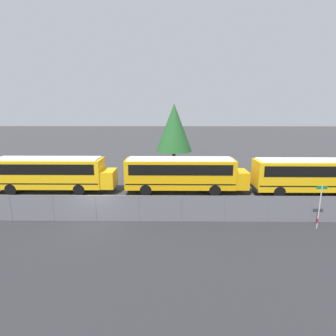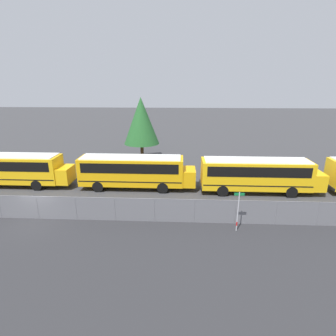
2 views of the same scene
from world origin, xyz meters
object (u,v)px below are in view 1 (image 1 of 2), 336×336
Objects in this scene: school_bus_4 at (183,172)px; school_bus_5 at (313,174)px; tree_1 at (174,128)px; school_bus_3 at (51,172)px; street_sign at (320,206)px.

school_bus_4 is 11.90m from school_bus_5.
tree_1 reaches higher than school_bus_5.
school_bus_3 reaches higher than street_sign.
tree_1 is (-9.32, 17.95, 3.77)m from street_sign.
tree_1 reaches higher than school_bus_4.
school_bus_3 is 12.37m from school_bus_4.
school_bus_3 is 15.93m from tree_1.
school_bus_5 reaches higher than street_sign.
street_sign is at bearing -41.33° from school_bus_4.
street_sign is at bearing -20.00° from school_bus_3.
school_bus_3 is 22.33m from street_sign.
tree_1 reaches higher than school_bus_3.
school_bus_3 is 3.84× the size of street_sign.
school_bus_4 is 10.93m from tree_1.
street_sign is (8.61, -7.58, -0.38)m from school_bus_4.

